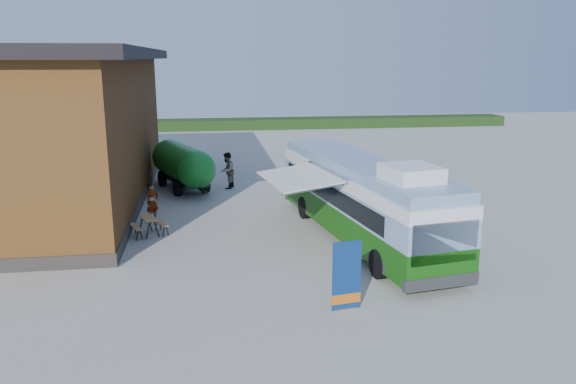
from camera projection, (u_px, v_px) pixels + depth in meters
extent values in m
plane|color=#BCB7AD|center=(301.00, 258.00, 20.36)|extent=(100.00, 100.00, 0.00)
cube|color=brown|center=(58.00, 132.00, 27.68)|extent=(8.00, 20.00, 7.00)
cube|color=black|center=(51.00, 54.00, 26.81)|extent=(9.60, 21.20, 0.50)
cube|color=#332D28|center=(64.00, 196.00, 28.45)|extent=(8.10, 20.10, 0.50)
cube|color=#264419|center=(316.00, 123.00, 57.92)|extent=(40.00, 3.00, 1.00)
cube|color=#196010|center=(360.00, 217.00, 22.27)|extent=(4.36, 12.15, 1.09)
cube|color=#7C9CC1|center=(361.00, 193.00, 22.04)|extent=(4.36, 12.15, 0.89)
cube|color=black|center=(327.00, 192.00, 22.14)|extent=(1.63, 9.80, 0.69)
cube|color=black|center=(383.00, 188.00, 22.86)|extent=(1.63, 9.80, 0.69)
cube|color=white|center=(361.00, 176.00, 21.88)|extent=(4.36, 12.15, 0.45)
cube|color=#7C9CC1|center=(362.00, 166.00, 21.78)|extent=(4.18, 11.93, 0.40)
cube|color=white|center=(411.00, 173.00, 18.18)|extent=(1.85, 2.02, 0.50)
cube|color=black|center=(445.00, 243.00, 16.58)|extent=(2.21, 0.42, 1.29)
cube|color=#2D2D2D|center=(441.00, 281.00, 16.92)|extent=(2.53, 0.60, 0.40)
cube|color=#2D2D2D|center=(310.00, 194.00, 27.81)|extent=(2.53, 0.60, 0.40)
cylinder|color=black|center=(379.00, 264.00, 18.36)|extent=(0.45, 1.03, 0.99)
cylinder|color=black|center=(439.00, 257.00, 19.01)|extent=(0.45, 1.03, 0.99)
cylinder|color=black|center=(305.00, 207.00, 25.26)|extent=(0.45, 1.03, 0.99)
cylinder|color=black|center=(350.00, 204.00, 25.91)|extent=(0.45, 1.03, 0.99)
cube|color=white|center=(299.00, 176.00, 21.54)|extent=(2.99, 4.19, 0.30)
cube|color=#A5A8AD|center=(328.00, 169.00, 21.86)|extent=(0.81, 4.13, 0.15)
cylinder|color=#A5A8AD|center=(314.00, 187.00, 20.06)|extent=(2.48, 0.45, 0.31)
cylinder|color=#A5A8AD|center=(286.00, 170.00, 23.08)|extent=(2.48, 0.45, 0.31)
cube|color=navy|center=(347.00, 276.00, 15.95)|extent=(0.87, 0.17, 2.06)
cube|color=orange|center=(346.00, 299.00, 16.11)|extent=(0.89, 0.18, 0.29)
cube|color=#A5A8AD|center=(346.00, 308.00, 16.18)|extent=(0.64, 0.28, 0.06)
cylinder|color=#A5A8AD|center=(346.00, 275.00, 15.97)|extent=(0.03, 0.03, 2.06)
cube|color=tan|center=(148.00, 218.00, 22.77)|extent=(0.89, 1.27, 0.04)
cube|color=tan|center=(135.00, 227.00, 22.58)|extent=(0.66, 1.18, 0.04)
cube|color=tan|center=(161.00, 223.00, 23.10)|extent=(0.66, 1.18, 0.04)
cube|color=black|center=(148.00, 230.00, 22.36)|extent=(0.06, 0.06, 0.72)
cube|color=black|center=(157.00, 229.00, 22.53)|extent=(0.06, 0.06, 0.72)
cube|color=black|center=(141.00, 224.00, 23.18)|extent=(0.06, 0.06, 0.72)
cube|color=black|center=(150.00, 223.00, 23.35)|extent=(0.06, 0.06, 0.72)
imported|color=#999999|center=(152.00, 202.00, 24.58)|extent=(0.76, 0.76, 1.78)
imported|color=#999999|center=(227.00, 171.00, 30.88)|extent=(1.04, 1.17, 2.01)
cylinder|color=#157824|center=(182.00, 163.00, 30.53)|extent=(3.43, 4.83, 1.98)
sphere|color=#157824|center=(196.00, 170.00, 28.66)|extent=(1.98, 1.98, 1.98)
sphere|color=#157824|center=(170.00, 157.00, 32.40)|extent=(1.98, 1.98, 1.98)
cube|color=black|center=(183.00, 179.00, 30.74)|extent=(2.90, 4.79, 0.22)
cube|color=black|center=(202.00, 190.00, 28.32)|extent=(0.60, 1.28, 0.11)
cylinder|color=black|center=(177.00, 188.00, 29.29)|extent=(0.57, 0.92, 0.88)
cylinder|color=black|center=(205.00, 185.00, 30.02)|extent=(0.57, 0.92, 0.88)
cylinder|color=black|center=(162.00, 179.00, 31.53)|extent=(0.57, 0.92, 0.88)
cylinder|color=black|center=(188.00, 176.00, 32.26)|extent=(0.57, 0.92, 0.88)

